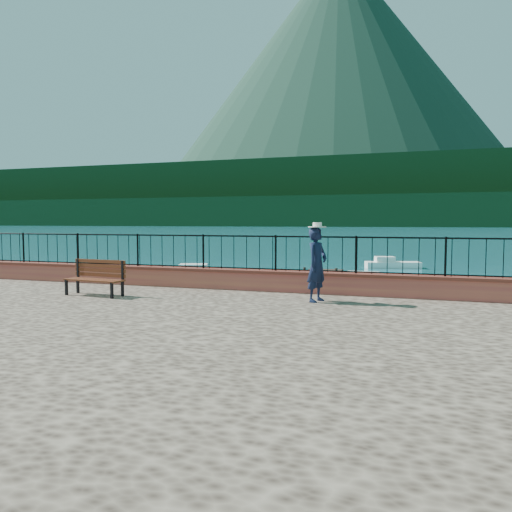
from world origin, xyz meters
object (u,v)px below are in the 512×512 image
Objects in this scene: person at (317,265)px; boat_0 at (184,279)px; boat_3 at (205,271)px; boat_4 at (393,262)px; boat_1 at (376,280)px; park_bench at (95,285)px.

person reaches higher than boat_0.
boat_3 and boat_4 have the same top height.
boat_0 is 9.08m from boat_1.
boat_0 is 15.96m from boat_4.
park_bench is at bearing -115.93° from boat_1.
park_bench is 0.39× the size of boat_3.
boat_4 is (9.50, 9.40, 0.00)m from boat_3.
boat_4 is (6.03, 23.69, -1.08)m from park_bench.
boat_1 and boat_3 have the same top height.
boat_0 is at bearing -139.90° from boat_4.
boat_0 is 0.81× the size of boat_1.
person is at bearing -107.24° from boat_4.
boat_0 and boat_1 have the same top height.
boat_0 is at bearing 110.14° from park_bench.
boat_4 is (0.33, 22.76, -1.70)m from person.
person is 0.42× the size of boat_3.
person is (5.70, 0.92, 0.62)m from park_bench.
boat_0 is 3.97m from boat_3.
boat_1 is at bearing -106.55° from boat_4.
boat_4 is at bearing 80.89° from park_bench.
person is at bearing -47.82° from boat_0.
park_bench is 24.47m from boat_4.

